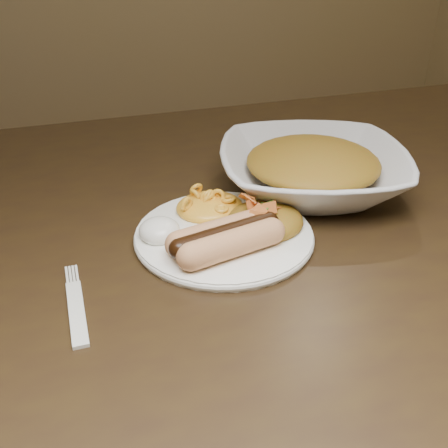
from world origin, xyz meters
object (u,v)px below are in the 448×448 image
object	(u,v)px
plate	(224,235)
fork	(77,313)
serving_bowl	(312,171)
table	(156,293)

from	to	relation	value
plate	fork	distance (m)	0.20
fork	serving_bowl	size ratio (longest dim) A/B	0.50
plate	fork	size ratio (longest dim) A/B	1.66
table	serving_bowl	size ratio (longest dim) A/B	6.25
table	fork	xyz separation A→B (m)	(-0.10, -0.13, 0.09)
table	serving_bowl	distance (m)	0.27
fork	plate	bearing A→B (deg)	26.13
serving_bowl	plate	bearing A→B (deg)	-151.79
plate	serving_bowl	size ratio (longest dim) A/B	0.82
table	plate	xyz separation A→B (m)	(0.08, -0.04, 0.10)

